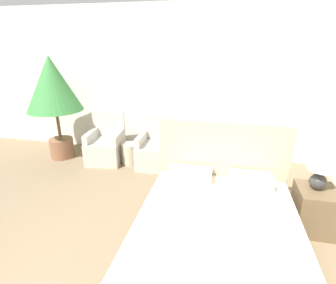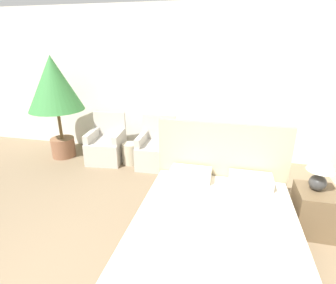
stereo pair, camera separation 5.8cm
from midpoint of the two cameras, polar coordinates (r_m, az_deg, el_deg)
name	(u,v)px [view 2 (the right image)]	position (r m, az deg, el deg)	size (l,w,h in m)	color
wall_back	(177,84)	(5.26, 2.32, 12.55)	(10.00, 0.06, 2.90)	silver
bed	(215,234)	(3.01, 10.67, -19.10)	(1.72, 2.10, 1.24)	brown
armchair_near_window_left	(107,147)	(5.29, -12.93, -1.04)	(0.72, 0.76, 0.92)	#B7B2A8
armchair_near_window_right	(156,151)	(4.95, -2.27, -2.06)	(0.67, 0.71, 0.92)	#B7B2A8
potted_palm	(54,88)	(5.48, -23.22, 10.71)	(1.04, 1.04, 2.00)	brown
nightstand	(314,211)	(3.76, 29.52, -12.90)	(0.45, 0.50, 0.55)	brown
table_lamp	(322,165)	(3.52, 30.86, -4.38)	(0.31, 0.31, 0.52)	#333333
side_table	(130,153)	(5.09, -7.88, -2.50)	(0.30, 0.30, 0.41)	#B7AD93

